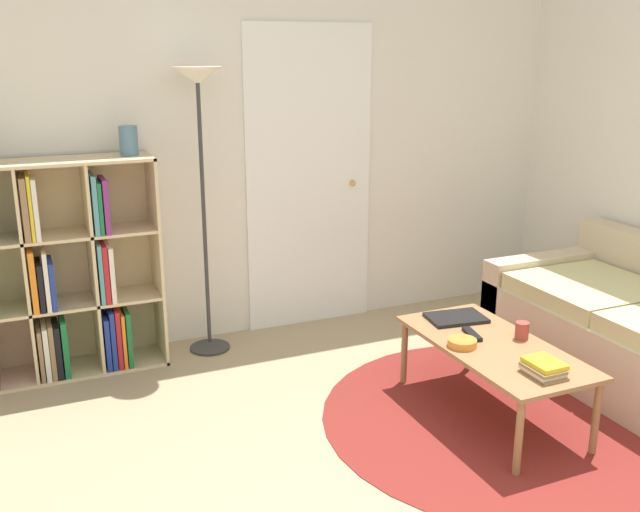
{
  "coord_description": "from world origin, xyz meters",
  "views": [
    {
      "loc": [
        -1.56,
        -1.66,
        1.85
      ],
      "look_at": [
        -0.18,
        1.48,
        0.85
      ],
      "focal_mm": 40.0,
      "sensor_mm": 36.0,
      "label": 1
    }
  ],
  "objects_px": {
    "laptop": "(456,318)",
    "bowl": "(462,343)",
    "bookshelf": "(47,277)",
    "vase_on_shelf": "(129,141)",
    "cup": "(522,331)",
    "floor_lamp": "(199,118)",
    "coffee_table": "(493,351)"
  },
  "relations": [
    {
      "from": "bowl",
      "to": "cup",
      "type": "bearing_deg",
      "value": -6.81
    },
    {
      "from": "laptop",
      "to": "vase_on_shelf",
      "type": "relative_size",
      "value": 2.0
    },
    {
      "from": "floor_lamp",
      "to": "coffee_table",
      "type": "distance_m",
      "value": 2.12
    },
    {
      "from": "bookshelf",
      "to": "floor_lamp",
      "type": "height_order",
      "value": "floor_lamp"
    },
    {
      "from": "coffee_table",
      "to": "cup",
      "type": "height_order",
      "value": "cup"
    },
    {
      "from": "bookshelf",
      "to": "bowl",
      "type": "height_order",
      "value": "bookshelf"
    },
    {
      "from": "cup",
      "to": "vase_on_shelf",
      "type": "height_order",
      "value": "vase_on_shelf"
    },
    {
      "from": "coffee_table",
      "to": "vase_on_shelf",
      "type": "xyz_separation_m",
      "value": [
        -1.53,
        1.44,
        0.99
      ]
    },
    {
      "from": "floor_lamp",
      "to": "cup",
      "type": "bearing_deg",
      "value": -47.8
    },
    {
      "from": "laptop",
      "to": "cup",
      "type": "height_order",
      "value": "cup"
    },
    {
      "from": "coffee_table",
      "to": "bowl",
      "type": "xyz_separation_m",
      "value": [
        -0.16,
        0.04,
        0.06
      ]
    },
    {
      "from": "coffee_table",
      "to": "cup",
      "type": "xyz_separation_m",
      "value": [
        0.17,
        -0.0,
        0.08
      ]
    },
    {
      "from": "bookshelf",
      "to": "coffee_table",
      "type": "xyz_separation_m",
      "value": [
        2.04,
        -1.45,
        -0.24
      ]
    },
    {
      "from": "bookshelf",
      "to": "bowl",
      "type": "xyz_separation_m",
      "value": [
        1.88,
        -1.41,
        -0.18
      ]
    },
    {
      "from": "floor_lamp",
      "to": "laptop",
      "type": "relative_size",
      "value": 5.18
    },
    {
      "from": "floor_lamp",
      "to": "bowl",
      "type": "bearing_deg",
      "value": -55.47
    },
    {
      "from": "bookshelf",
      "to": "vase_on_shelf",
      "type": "height_order",
      "value": "vase_on_shelf"
    },
    {
      "from": "floor_lamp",
      "to": "coffee_table",
      "type": "xyz_separation_m",
      "value": [
        1.12,
        -1.43,
        -1.1
      ]
    },
    {
      "from": "floor_lamp",
      "to": "bowl",
      "type": "height_order",
      "value": "floor_lamp"
    },
    {
      "from": "cup",
      "to": "bookshelf",
      "type": "bearing_deg",
      "value": 146.84
    },
    {
      "from": "bookshelf",
      "to": "coffee_table",
      "type": "relative_size",
      "value": 1.16
    },
    {
      "from": "laptop",
      "to": "vase_on_shelf",
      "type": "height_order",
      "value": "vase_on_shelf"
    },
    {
      "from": "coffee_table",
      "to": "vase_on_shelf",
      "type": "height_order",
      "value": "vase_on_shelf"
    },
    {
      "from": "floor_lamp",
      "to": "laptop",
      "type": "bearing_deg",
      "value": -42.94
    },
    {
      "from": "cup",
      "to": "vase_on_shelf",
      "type": "relative_size",
      "value": 0.54
    },
    {
      "from": "laptop",
      "to": "bowl",
      "type": "relative_size",
      "value": 2.31
    },
    {
      "from": "laptop",
      "to": "vase_on_shelf",
      "type": "bearing_deg",
      "value": 145.21
    },
    {
      "from": "bookshelf",
      "to": "vase_on_shelf",
      "type": "bearing_deg",
      "value": -0.36
    },
    {
      "from": "floor_lamp",
      "to": "vase_on_shelf",
      "type": "bearing_deg",
      "value": 177.54
    },
    {
      "from": "laptop",
      "to": "floor_lamp",
      "type": "bearing_deg",
      "value": 137.06
    },
    {
      "from": "floor_lamp",
      "to": "cup",
      "type": "relative_size",
      "value": 19.29
    },
    {
      "from": "laptop",
      "to": "cup",
      "type": "bearing_deg",
      "value": -67.08
    }
  ]
}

